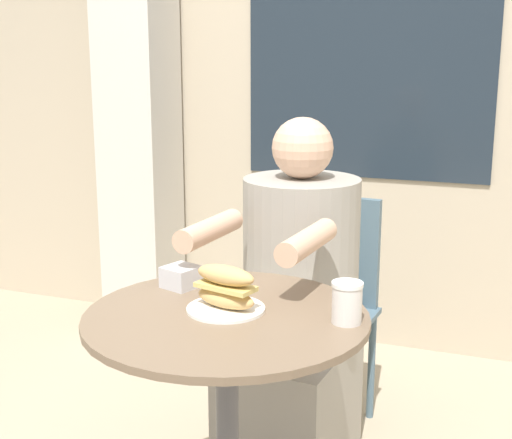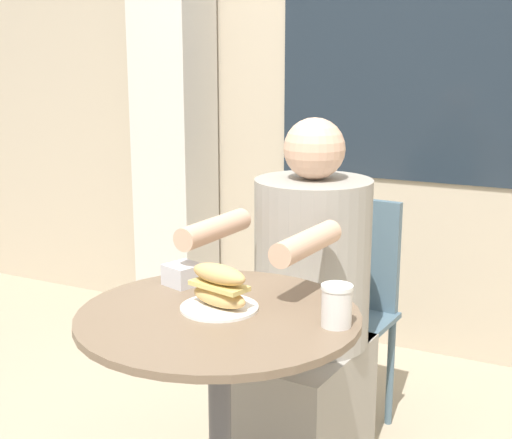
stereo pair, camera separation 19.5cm
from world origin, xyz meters
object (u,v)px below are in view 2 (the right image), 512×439
object	(u,v)px
sandwich_on_plate	(219,290)
drink_cup	(337,305)
cafe_table	(219,385)
diner_chair	(345,293)
seated_diner	(306,326)

from	to	relation	value
sandwich_on_plate	drink_cup	bearing A→B (deg)	4.79
cafe_table	sandwich_on_plate	size ratio (longest dim) A/B	3.70
cafe_table	diner_chair	world-z (taller)	diner_chair
seated_diner	sandwich_on_plate	bearing A→B (deg)	92.42
cafe_table	drink_cup	world-z (taller)	drink_cup
seated_diner	drink_cup	size ratio (longest dim) A/B	11.54
seated_diner	cafe_table	bearing A→B (deg)	93.67
sandwich_on_plate	diner_chair	bearing A→B (deg)	88.24
diner_chair	drink_cup	distance (m)	0.95
sandwich_on_plate	drink_cup	distance (m)	0.31
seated_diner	drink_cup	distance (m)	0.66
cafe_table	drink_cup	xyz separation A→B (m)	(0.30, 0.05, 0.25)
seated_diner	diner_chair	bearing A→B (deg)	-87.31
diner_chair	seated_diner	bearing A→B (deg)	92.69
drink_cup	sandwich_on_plate	bearing A→B (deg)	-175.21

